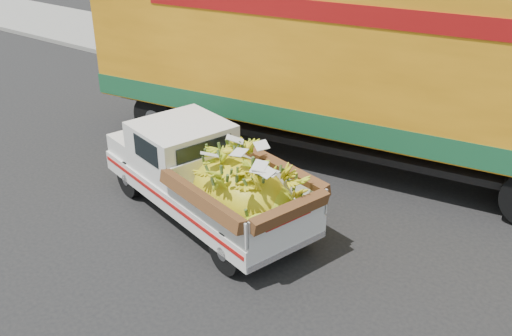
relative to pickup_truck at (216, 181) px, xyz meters
The scene contains 5 objects.
ground 1.53m from the pickup_truck, 30.84° to the right, with size 100.00×100.00×0.00m, color black.
curb 6.26m from the pickup_truck, 79.80° to the left, with size 60.00×0.25×0.15m, color gray.
sidewalk 8.33m from the pickup_truck, 82.37° to the left, with size 60.00×4.00×0.14m, color gray.
pickup_truck is the anchor object (origin of this frame).
semi_trailer 3.98m from the pickup_truck, 77.42° to the left, with size 12.06×4.20×3.80m.
Camera 1 is at (4.57, -5.78, 5.34)m, focal length 40.00 mm.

